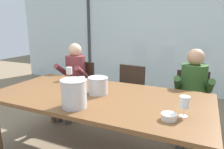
{
  "coord_description": "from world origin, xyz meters",
  "views": [
    {
      "loc": [
        1.0,
        -1.85,
        1.48
      ],
      "look_at": [
        0.0,
        0.35,
        0.89
      ],
      "focal_mm": 33.06,
      "sensor_mm": 36.0,
      "label": 1
    }
  ],
  "objects_px": {
    "ice_bucket_secondary": "(74,93)",
    "chair_center": "(191,99)",
    "dining_table": "(99,101)",
    "person_maroon_top": "(73,75)",
    "tasting_bowl": "(169,117)",
    "chair_left_of_center": "(129,90)",
    "person_olive_shirt": "(193,90)",
    "wine_glass_by_left_taster": "(69,71)",
    "wine_glass_near_bucket": "(81,82)",
    "ice_bucket_primary": "(98,85)",
    "wine_glass_center_pour": "(184,103)",
    "chair_near_curtain": "(80,84)"
  },
  "relations": [
    {
      "from": "dining_table",
      "to": "person_olive_shirt",
      "type": "relative_size",
      "value": 1.95
    },
    {
      "from": "tasting_bowl",
      "to": "wine_glass_center_pour",
      "type": "xyz_separation_m",
      "value": [
        0.1,
        0.11,
        0.09
      ]
    },
    {
      "from": "dining_table",
      "to": "wine_glass_center_pour",
      "type": "distance_m",
      "value": 0.92
    },
    {
      "from": "wine_glass_by_left_taster",
      "to": "dining_table",
      "type": "bearing_deg",
      "value": -31.08
    },
    {
      "from": "chair_left_of_center",
      "to": "ice_bucket_secondary",
      "type": "distance_m",
      "value": 1.42
    },
    {
      "from": "dining_table",
      "to": "tasting_bowl",
      "type": "distance_m",
      "value": 0.84
    },
    {
      "from": "dining_table",
      "to": "person_maroon_top",
      "type": "height_order",
      "value": "person_maroon_top"
    },
    {
      "from": "person_olive_shirt",
      "to": "wine_glass_near_bucket",
      "type": "relative_size",
      "value": 6.83
    },
    {
      "from": "person_olive_shirt",
      "to": "ice_bucket_primary",
      "type": "bearing_deg",
      "value": -142.62
    },
    {
      "from": "dining_table",
      "to": "wine_glass_near_bucket",
      "type": "bearing_deg",
      "value": 175.76
    },
    {
      "from": "chair_near_curtain",
      "to": "person_maroon_top",
      "type": "height_order",
      "value": "person_maroon_top"
    },
    {
      "from": "wine_glass_by_left_taster",
      "to": "wine_glass_center_pour",
      "type": "bearing_deg",
      "value": -20.28
    },
    {
      "from": "tasting_bowl",
      "to": "chair_left_of_center",
      "type": "bearing_deg",
      "value": 122.11
    },
    {
      "from": "chair_center",
      "to": "dining_table",
      "type": "bearing_deg",
      "value": -137.05
    },
    {
      "from": "wine_glass_by_left_taster",
      "to": "person_olive_shirt",
      "type": "bearing_deg",
      "value": 15.56
    },
    {
      "from": "chair_near_curtain",
      "to": "person_maroon_top",
      "type": "distance_m",
      "value": 0.22
    },
    {
      "from": "chair_left_of_center",
      "to": "wine_glass_center_pour",
      "type": "height_order",
      "value": "wine_glass_center_pour"
    },
    {
      "from": "person_olive_shirt",
      "to": "chair_left_of_center",
      "type": "bearing_deg",
      "value": 167.42
    },
    {
      "from": "ice_bucket_secondary",
      "to": "chair_center",
      "type": "bearing_deg",
      "value": 55.28
    },
    {
      "from": "wine_glass_near_bucket",
      "to": "person_maroon_top",
      "type": "bearing_deg",
      "value": 130.0
    },
    {
      "from": "chair_near_curtain",
      "to": "ice_bucket_primary",
      "type": "distance_m",
      "value": 1.28
    },
    {
      "from": "tasting_bowl",
      "to": "wine_glass_near_bucket",
      "type": "relative_size",
      "value": 0.72
    },
    {
      "from": "person_olive_shirt",
      "to": "wine_glass_center_pour",
      "type": "relative_size",
      "value": 6.83
    },
    {
      "from": "chair_center",
      "to": "wine_glass_near_bucket",
      "type": "bearing_deg",
      "value": -143.91
    },
    {
      "from": "dining_table",
      "to": "ice_bucket_secondary",
      "type": "bearing_deg",
      "value": -97.28
    },
    {
      "from": "wine_glass_near_bucket",
      "to": "wine_glass_center_pour",
      "type": "distance_m",
      "value": 1.12
    },
    {
      "from": "ice_bucket_secondary",
      "to": "wine_glass_by_left_taster",
      "type": "height_order",
      "value": "ice_bucket_secondary"
    },
    {
      "from": "dining_table",
      "to": "wine_glass_by_left_taster",
      "type": "bearing_deg",
      "value": 148.92
    },
    {
      "from": "wine_glass_near_bucket",
      "to": "tasting_bowl",
      "type": "bearing_deg",
      "value": -16.53
    },
    {
      "from": "chair_center",
      "to": "wine_glass_near_bucket",
      "type": "xyz_separation_m",
      "value": [
        -1.11,
        -0.96,
        0.36
      ]
    },
    {
      "from": "chair_left_of_center",
      "to": "ice_bucket_primary",
      "type": "xyz_separation_m",
      "value": [
        -0.02,
        -0.95,
        0.33
      ]
    },
    {
      "from": "chair_left_of_center",
      "to": "ice_bucket_secondary",
      "type": "relative_size",
      "value": 3.32
    },
    {
      "from": "person_maroon_top",
      "to": "wine_glass_near_bucket",
      "type": "distance_m",
      "value": 1.09
    },
    {
      "from": "ice_bucket_primary",
      "to": "ice_bucket_secondary",
      "type": "distance_m",
      "value": 0.42
    },
    {
      "from": "chair_near_curtain",
      "to": "ice_bucket_secondary",
      "type": "bearing_deg",
      "value": -54.16
    },
    {
      "from": "tasting_bowl",
      "to": "wine_glass_by_left_taster",
      "type": "xyz_separation_m",
      "value": [
        -1.45,
        0.68,
        0.1
      ]
    },
    {
      "from": "ice_bucket_primary",
      "to": "wine_glass_near_bucket",
      "type": "distance_m",
      "value": 0.2
    },
    {
      "from": "wine_glass_by_left_taster",
      "to": "wine_glass_near_bucket",
      "type": "height_order",
      "value": "same"
    },
    {
      "from": "tasting_bowl",
      "to": "wine_glass_center_pour",
      "type": "height_order",
      "value": "wine_glass_center_pour"
    },
    {
      "from": "chair_left_of_center",
      "to": "person_olive_shirt",
      "type": "height_order",
      "value": "person_olive_shirt"
    },
    {
      "from": "dining_table",
      "to": "chair_left_of_center",
      "type": "height_order",
      "value": "chair_left_of_center"
    },
    {
      "from": "chair_near_curtain",
      "to": "person_olive_shirt",
      "type": "distance_m",
      "value": 1.78
    },
    {
      "from": "ice_bucket_secondary",
      "to": "dining_table",
      "type": "bearing_deg",
      "value": 82.72
    },
    {
      "from": "ice_bucket_primary",
      "to": "tasting_bowl",
      "type": "distance_m",
      "value": 0.88
    },
    {
      "from": "chair_near_curtain",
      "to": "wine_glass_center_pour",
      "type": "height_order",
      "value": "wine_glass_center_pour"
    },
    {
      "from": "person_olive_shirt",
      "to": "wine_glass_by_left_taster",
      "type": "height_order",
      "value": "person_olive_shirt"
    },
    {
      "from": "dining_table",
      "to": "ice_bucket_primary",
      "type": "height_order",
      "value": "ice_bucket_primary"
    },
    {
      "from": "person_olive_shirt",
      "to": "wine_glass_by_left_taster",
      "type": "xyz_separation_m",
      "value": [
        -1.57,
        -0.44,
        0.19
      ]
    },
    {
      "from": "ice_bucket_secondary",
      "to": "tasting_bowl",
      "type": "height_order",
      "value": "ice_bucket_secondary"
    },
    {
      "from": "tasting_bowl",
      "to": "wine_glass_center_pour",
      "type": "relative_size",
      "value": 0.72
    }
  ]
}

